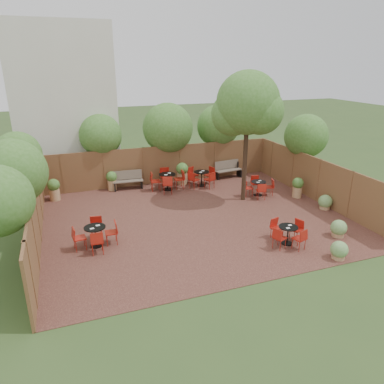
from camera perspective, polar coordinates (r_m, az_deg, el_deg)
name	(u,v)px	position (r m, az deg, el deg)	size (l,w,h in m)	color
ground	(196,219)	(15.07, 0.57, -4.20)	(80.00, 80.00, 0.00)	#354F23
courtyard_paving	(196,218)	(15.07, 0.57, -4.16)	(12.00, 10.00, 0.02)	#3A1D17
fence_back	(163,165)	(19.23, -4.63, 4.30)	(12.00, 0.08, 2.00)	brown
fence_left	(37,216)	(13.93, -23.27, -3.53)	(0.08, 10.00, 2.00)	brown
fence_right	(318,180)	(17.59, 19.24, 1.73)	(0.08, 10.00, 2.00)	brown
neighbour_building	(65,104)	(21.00, -19.40, 12.95)	(5.00, 4.00, 8.00)	beige
overhang_foliage	(151,141)	(17.01, -6.50, 8.02)	(15.37, 10.48, 2.66)	#3B6B22
courtyard_tree	(248,107)	(16.19, 8.75, 13.06)	(2.86, 2.77, 5.82)	black
park_bench_left	(128,180)	(18.62, -10.08, 1.92)	(1.53, 0.60, 0.93)	brown
park_bench_right	(228,169)	(20.24, 5.62, 3.62)	(1.58, 0.70, 0.94)	brown
bistro_tables	(195,195)	(16.33, 0.53, -0.51)	(9.41, 8.57, 0.95)	black
planters	(161,181)	(17.98, -4.95, 1.80)	(11.43, 4.54, 1.16)	tan
low_shrubs	(333,224)	(14.85, 21.35, -4.67)	(2.99, 4.25, 0.64)	tan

